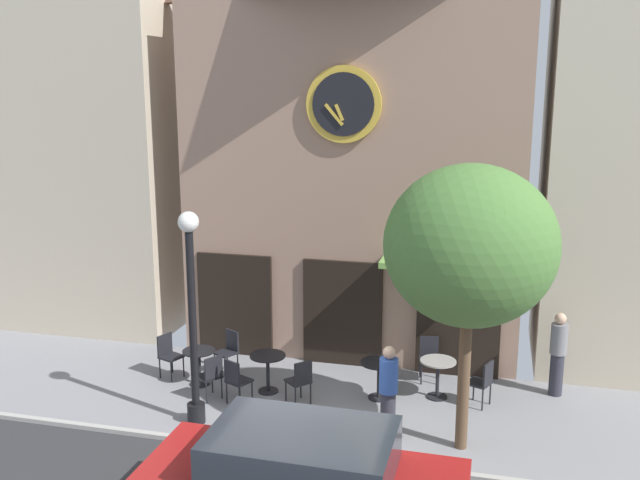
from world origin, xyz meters
TOP-DOWN VIEW (x-y plane):
  - ground_plane at (0.00, -0.55)m, footprint 24.17×9.19m
  - clock_building at (-0.31, 5.30)m, footprint 7.32×3.86m
  - neighbor_building_left at (-7.49, 6.33)m, footprint 5.58×4.59m
  - street_lamp at (-2.28, 0.72)m, footprint 0.36×0.36m
  - street_tree at (2.39, 0.97)m, footprint 2.74×2.47m
  - cafe_table_center at (-2.87, 2.25)m, footprint 0.66×0.66m
  - cafe_table_center_right at (-1.42, 2.25)m, footprint 0.70×0.70m
  - cafe_table_leftmost at (0.74, 2.49)m, footprint 0.72×0.72m
  - cafe_table_center_left at (1.83, 2.80)m, footprint 0.69×0.69m
  - cafe_chair_curbside at (-0.65, 1.85)m, footprint 0.56×0.56m
  - cafe_chair_corner at (-2.37, 1.65)m, footprint 0.56×0.56m
  - cafe_chair_under_awning at (2.69, 2.62)m, footprint 0.53×0.53m
  - cafe_chair_right_end at (-2.52, 2.98)m, footprint 0.54×0.54m
  - cafe_chair_facing_wall at (1.59, 3.61)m, footprint 0.46×0.46m
  - cafe_chair_near_lamp at (-3.65, 2.47)m, footprint 0.52×0.52m
  - cafe_chair_outer at (-1.83, 1.57)m, footprint 0.53×0.53m
  - pedestrian_grey at (4.07, 3.50)m, footprint 0.39×0.39m
  - pedestrian_blue at (1.14, 0.98)m, footprint 0.37×0.37m

SIDE VIEW (x-z plane):
  - ground_plane at x=0.00m, z-range -0.09..0.04m
  - cafe_table_center at x=-2.87m, z-range 0.13..0.86m
  - cafe_chair_curbside at x=-0.65m, z-range 0.08..0.98m
  - cafe_chair_corner at x=-2.37m, z-range 0.08..0.98m
  - cafe_chair_under_awning at x=2.69m, z-range 0.08..0.98m
  - cafe_chair_right_end at x=-2.52m, z-range 0.08..0.98m
  - cafe_chair_facing_wall at x=1.59m, z-range 0.08..0.98m
  - cafe_chair_near_lamp at x=-3.65m, z-range 0.08..0.98m
  - cafe_chair_outer at x=-1.83m, z-range 0.08..0.98m
  - cafe_table_center_left at x=1.83m, z-range 0.15..0.92m
  - cafe_table_leftmost at x=0.74m, z-range 0.16..0.91m
  - cafe_table_center_right at x=-1.42m, z-range 0.16..0.93m
  - pedestrian_grey at x=4.07m, z-range 0.03..1.70m
  - pedestrian_blue at x=1.14m, z-range 0.03..1.70m
  - street_lamp at x=-2.28m, z-range 0.03..3.89m
  - street_tree at x=2.39m, z-range 1.07..5.84m
  - clock_building at x=-0.31m, z-range 0.19..10.14m
  - neighbor_building_left at x=-7.49m, z-range 0.00..11.73m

